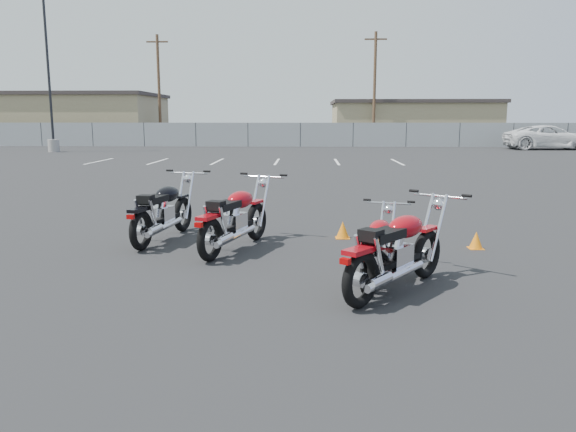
{
  "coord_description": "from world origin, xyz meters",
  "views": [
    {
      "loc": [
        0.49,
        -8.06,
        2.17
      ],
      "look_at": [
        0.2,
        0.6,
        0.65
      ],
      "focal_mm": 35.0,
      "sensor_mm": 36.0,
      "label": 1
    }
  ],
  "objects_px": {
    "motorcycle_front_red": "(235,218)",
    "motorcycle_third_red": "(397,251)",
    "motorcycle_rear_red": "(378,248)",
    "white_van": "(550,130)",
    "motorcycle_second_black": "(163,211)"
  },
  "relations": [
    {
      "from": "motorcycle_second_black",
      "to": "white_van",
      "type": "distance_m",
      "value": 35.76
    },
    {
      "from": "motorcycle_third_red",
      "to": "motorcycle_rear_red",
      "type": "height_order",
      "value": "motorcycle_third_red"
    },
    {
      "from": "motorcycle_front_red",
      "to": "motorcycle_rear_red",
      "type": "bearing_deg",
      "value": -38.09
    },
    {
      "from": "motorcycle_rear_red",
      "to": "motorcycle_second_black",
      "type": "bearing_deg",
      "value": 145.87
    },
    {
      "from": "motorcycle_rear_red",
      "to": "white_van",
      "type": "height_order",
      "value": "white_van"
    },
    {
      "from": "motorcycle_rear_red",
      "to": "white_van",
      "type": "distance_m",
      "value": 36.11
    },
    {
      "from": "motorcycle_front_red",
      "to": "motorcycle_rear_red",
      "type": "relative_size",
      "value": 1.21
    },
    {
      "from": "motorcycle_front_red",
      "to": "motorcycle_rear_red",
      "type": "distance_m",
      "value": 2.71
    },
    {
      "from": "motorcycle_third_red",
      "to": "white_van",
      "type": "xyz_separation_m",
      "value": [
        15.71,
        32.95,
        0.78
      ]
    },
    {
      "from": "motorcycle_front_red",
      "to": "motorcycle_third_red",
      "type": "distance_m",
      "value": 3.19
    },
    {
      "from": "motorcycle_rear_red",
      "to": "white_van",
      "type": "xyz_separation_m",
      "value": [
        15.88,
        32.42,
        0.87
      ]
    },
    {
      "from": "motorcycle_front_red",
      "to": "motorcycle_second_black",
      "type": "bearing_deg",
      "value": 152.82
    },
    {
      "from": "motorcycle_third_red",
      "to": "motorcycle_rear_red",
      "type": "xyz_separation_m",
      "value": [
        -0.18,
        0.53,
        -0.09
      ]
    },
    {
      "from": "motorcycle_front_red",
      "to": "white_van",
      "type": "xyz_separation_m",
      "value": [
        18.02,
        30.74,
        0.77
      ]
    },
    {
      "from": "white_van",
      "to": "motorcycle_front_red",
      "type": "bearing_deg",
      "value": 150.58
    }
  ]
}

